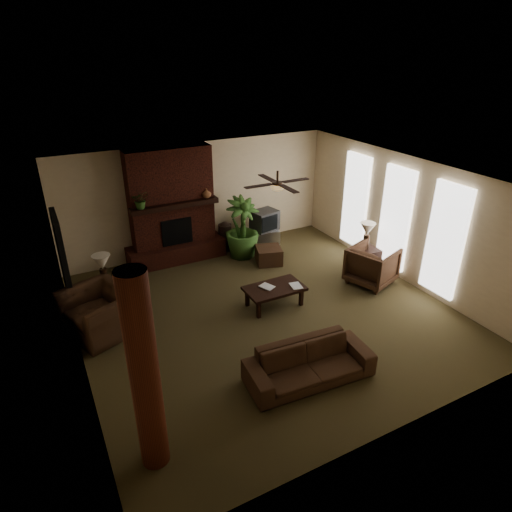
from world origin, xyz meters
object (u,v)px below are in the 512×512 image
log_column (145,375)px  coffee_table (274,290)px  sofa (310,358)px  floor_plant (242,240)px  side_table_right (366,259)px  armchair_left (99,305)px  floor_vase (225,234)px  lamp_right (367,231)px  lamp_left (102,264)px  tv_stand (263,238)px  ottoman (269,255)px  side_table_left (108,296)px  armchair_right (372,264)px

log_column → coffee_table: log_column is taller
sofa → floor_plant: (1.06, 4.63, 0.03)m
side_table_right → floor_plant: bearing=138.1°
armchair_left → floor_vase: bearing=101.1°
floor_vase → lamp_right: size_ratio=1.18×
lamp_right → floor_plant: bearing=138.1°
sofa → lamp_left: (-2.46, 3.69, 0.60)m
sofa → tv_stand: (1.80, 4.88, -0.15)m
ottoman → lamp_left: size_ratio=0.92×
log_column → lamp_right: size_ratio=4.31×
coffee_table → armchair_left: bearing=167.6°
floor_plant → side_table_left: size_ratio=2.81×
side_table_left → lamp_right: 5.91m
armchair_right → side_table_left: bearing=53.7°
floor_plant → side_table_left: 3.63m
floor_vase → side_table_left: size_ratio=1.40×
side_table_left → floor_vase: bearing=24.3°
floor_vase → side_table_right: floor_vase is taller
floor_vase → lamp_left: (-3.30, -1.49, 0.57)m
floor_vase → floor_plant: bearing=-68.7°
log_column → side_table_right: bearing=26.1°
sofa → side_table_left: (-2.45, 3.70, -0.13)m
armchair_right → floor_plant: 3.27m
floor_plant → lamp_right: size_ratio=2.37×
log_column → lamp_right: 6.67m
floor_plant → side_table_left: (-3.50, -0.92, -0.16)m
armchair_right → ottoman: size_ratio=1.59×
coffee_table → lamp_left: 3.47m
tv_stand → lamp_left: 4.48m
armchair_left → tv_stand: 4.94m
ottoman → side_table_left: (-3.92, -0.27, 0.08)m
lamp_right → coffee_table: bearing=-171.3°
floor_vase → floor_plant: size_ratio=0.50×
lamp_left → side_table_left: bearing=40.7°
coffee_table → side_table_right: side_table_right is taller
log_column → lamp_right: bearing=26.4°
floor_vase → coffee_table: bearing=-94.5°
floor_plant → side_table_left: floor_plant is taller
log_column → sofa: size_ratio=1.36×
ottoman → sofa: bearing=-110.4°
side_table_left → lamp_right: lamp_right is taller
floor_plant → side_table_right: bearing=-41.9°
coffee_table → tv_stand: (1.19, 2.70, -0.12)m
coffee_table → lamp_left: (-3.06, 1.51, 0.63)m
side_table_right → floor_vase: bearing=133.8°
side_table_left → lamp_left: 0.73m
armchair_right → tv_stand: size_ratio=1.13×
side_table_right → tv_stand: bearing=123.8°
log_column → side_table_right: (5.99, 2.93, -1.12)m
lamp_left → sofa: bearing=-56.4°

